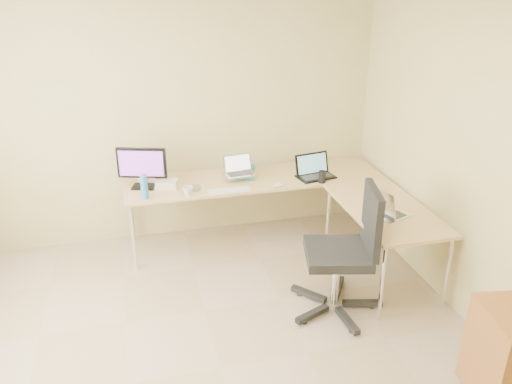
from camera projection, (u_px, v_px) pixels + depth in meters
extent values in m
plane|color=tan|center=(220.00, 368.00, 3.80)|extent=(4.50, 4.50, 0.00)
plane|color=#CABB81|center=(177.00, 118.00, 5.28)|extent=(4.50, 0.00, 4.50)
plane|color=#CABB81|center=(498.00, 179.00, 3.75)|extent=(0.00, 4.50, 4.50)
cube|color=tan|center=(255.00, 209.00, 5.46)|extent=(2.65, 0.70, 0.73)
cube|color=tan|center=(382.00, 243.00, 4.79)|extent=(0.70, 1.30, 0.73)
cube|color=black|center=(142.00, 168.00, 4.99)|extent=(0.50, 0.29, 0.41)
cube|color=#237E71|center=(243.00, 172.00, 5.39)|extent=(0.32, 0.38, 0.05)
cube|color=silver|center=(240.00, 166.00, 5.20)|extent=(0.32, 0.26, 0.19)
cube|color=black|center=(316.00, 167.00, 5.27)|extent=(0.42, 0.34, 0.24)
cube|color=silver|center=(229.00, 191.00, 4.97)|extent=(0.41, 0.12, 0.02)
ellipsoid|color=white|center=(278.00, 185.00, 5.08)|extent=(0.11, 0.08, 0.04)
imported|color=silver|center=(188.00, 191.00, 4.87)|extent=(0.10, 0.10, 0.09)
cylinder|color=#A6A7BF|center=(194.00, 188.00, 5.02)|extent=(0.16, 0.16, 0.03)
cylinder|color=teal|center=(144.00, 187.00, 4.78)|extent=(0.07, 0.07, 0.24)
cube|color=white|center=(150.00, 184.00, 5.15)|extent=(0.25, 0.30, 0.01)
cube|color=silver|center=(167.00, 184.00, 5.06)|extent=(0.24, 0.20, 0.07)
cylinder|color=white|center=(142.00, 168.00, 5.19)|extent=(0.28, 0.28, 0.28)
cylinder|color=black|center=(322.00, 177.00, 5.17)|extent=(0.09, 0.09, 0.12)
cube|color=silver|center=(391.00, 204.00, 4.46)|extent=(0.39, 0.35, 0.22)
cube|color=black|center=(337.00, 258.00, 4.28)|extent=(0.82, 0.82, 1.14)
cube|color=#AA7537|center=(510.00, 357.00, 3.39)|extent=(0.48, 0.56, 0.70)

